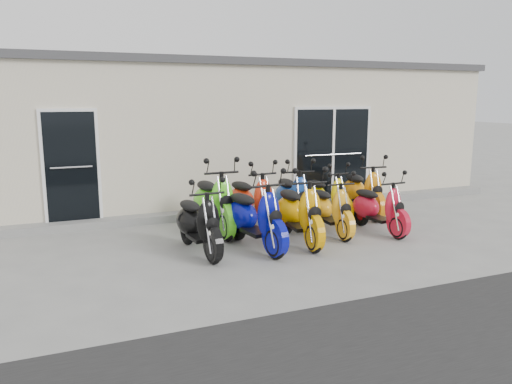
% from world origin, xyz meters
% --- Properties ---
extents(ground, '(80.00, 80.00, 0.00)m').
position_xyz_m(ground, '(0.00, 0.00, 0.00)').
color(ground, gray).
rests_on(ground, ground).
extents(building, '(14.00, 6.00, 3.20)m').
position_xyz_m(building, '(0.00, 5.20, 1.60)').
color(building, beige).
rests_on(building, ground).
extents(roof_cap, '(14.20, 6.20, 0.16)m').
position_xyz_m(roof_cap, '(0.00, 5.20, 3.28)').
color(roof_cap, '#3F3F42').
rests_on(roof_cap, building).
extents(front_step, '(14.00, 0.40, 0.15)m').
position_xyz_m(front_step, '(0.00, 2.02, 0.07)').
color(front_step, gray).
rests_on(front_step, ground).
extents(door_left, '(1.07, 0.08, 2.22)m').
position_xyz_m(door_left, '(-3.20, 2.17, 1.26)').
color(door_left, black).
rests_on(door_left, front_step).
extents(door_right, '(2.02, 0.08, 2.22)m').
position_xyz_m(door_right, '(2.60, 2.17, 1.26)').
color(door_right, black).
rests_on(door_right, front_step).
extents(scooter_front_black, '(0.80, 1.82, 1.31)m').
position_xyz_m(scooter_front_black, '(-1.42, -0.38, 0.66)').
color(scooter_front_black, black).
rests_on(scooter_front_black, ground).
extents(scooter_front_blue, '(0.95, 1.99, 1.41)m').
position_xyz_m(scooter_front_blue, '(-0.48, -0.48, 0.71)').
color(scooter_front_blue, '#070C90').
rests_on(scooter_front_blue, ground).
extents(scooter_front_orange_a, '(0.83, 1.94, 1.40)m').
position_xyz_m(scooter_front_orange_a, '(0.38, -0.44, 0.70)').
color(scooter_front_orange_a, '#E99B01').
rests_on(scooter_front_orange_a, ground).
extents(scooter_front_orange_b, '(0.68, 1.70, 1.24)m').
position_xyz_m(scooter_front_orange_b, '(1.18, -0.15, 0.62)').
color(scooter_front_orange_b, '#FFAC18').
rests_on(scooter_front_orange_b, ground).
extents(scooter_front_red, '(0.69, 1.69, 1.23)m').
position_xyz_m(scooter_front_red, '(2.08, -0.39, 0.61)').
color(scooter_front_red, red).
rests_on(scooter_front_red, ground).
extents(scooter_back_green, '(0.76, 2.02, 1.48)m').
position_xyz_m(scooter_back_green, '(-0.78, 0.80, 0.74)').
color(scooter_back_green, '#5AE921').
rests_on(scooter_back_green, ground).
extents(scooter_back_red, '(0.92, 1.93, 1.37)m').
position_xyz_m(scooter_back_red, '(0.01, 0.87, 0.69)').
color(scooter_back_red, red).
rests_on(scooter_back_red, ground).
extents(scooter_back_blue, '(0.91, 1.92, 1.37)m').
position_xyz_m(scooter_back_blue, '(0.91, 0.87, 0.68)').
color(scooter_back_blue, '#16419C').
rests_on(scooter_back_blue, ground).
extents(scooter_back_yellow, '(0.82, 1.73, 1.23)m').
position_xyz_m(scooter_back_yellow, '(1.75, 0.97, 0.61)').
color(scooter_back_yellow, '#FFDB03').
rests_on(scooter_back_yellow, ground).
extents(scooter_back_extra, '(0.91, 1.92, 1.37)m').
position_xyz_m(scooter_back_extra, '(2.60, 0.87, 0.68)').
color(scooter_back_extra, orange).
rests_on(scooter_back_extra, ground).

